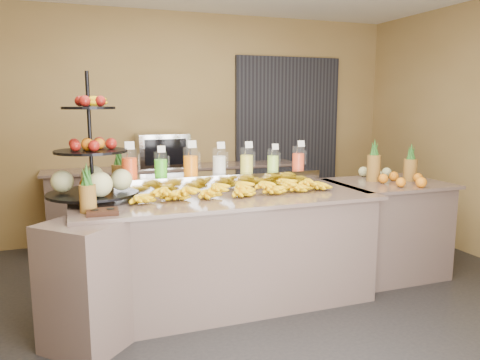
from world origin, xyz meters
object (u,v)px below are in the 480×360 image
condiment_caddy (103,212)px  pitcher_tray (219,181)px  fruit_stand (99,169)px  banana_heap (237,187)px  oven_warmer (162,150)px  right_fruit_pile (397,174)px

condiment_caddy → pitcher_tray: bearing=30.5°
fruit_stand → condiment_caddy: size_ratio=4.70×
banana_heap → oven_warmer: (-0.26, 1.97, 0.13)m
pitcher_tray → oven_warmer: (-0.20, 1.67, 0.13)m
fruit_stand → oven_warmer: (0.84, 1.77, -0.05)m
fruit_stand → condiment_caddy: (-0.01, -0.52, -0.24)m
pitcher_tray → banana_heap: 0.31m
right_fruit_pile → oven_warmer: 2.71m
fruit_stand → oven_warmer: bearing=59.0°
oven_warmer → right_fruit_pile: bearing=-45.0°
fruit_stand → oven_warmer: size_ratio=1.67×
pitcher_tray → fruit_stand: size_ratio=1.84×
pitcher_tray → oven_warmer: bearing=96.7°
pitcher_tray → fruit_stand: (-1.03, -0.10, 0.18)m
oven_warmer → banana_heap: bearing=-82.8°
condiment_caddy → right_fruit_pile: right_fruit_pile is taller
banana_heap → right_fruit_pile: size_ratio=3.75×
banana_heap → condiment_caddy: size_ratio=8.57×
condiment_caddy → oven_warmer: size_ratio=0.36×
fruit_stand → condiment_caddy: bearing=-97.3°
pitcher_tray → condiment_caddy: (-1.05, -0.62, -0.06)m
pitcher_tray → right_fruit_pile: (1.73, -0.24, 0.01)m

